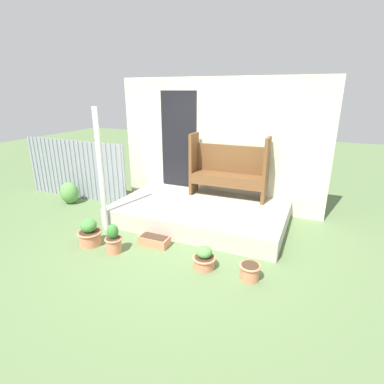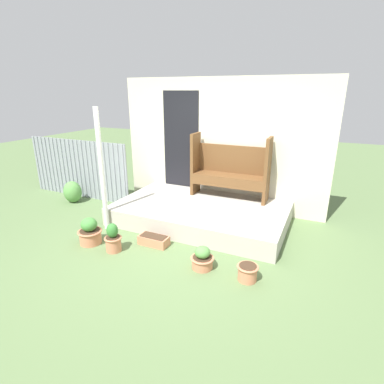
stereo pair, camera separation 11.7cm
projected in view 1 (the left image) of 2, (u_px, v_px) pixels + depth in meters
ground_plane at (179, 243)px, 4.86m from camera, size 24.00×24.00×0.00m
porch_slab at (200, 213)px, 5.60m from camera, size 3.10×1.83×0.33m
house_wall at (216, 145)px, 6.06m from camera, size 4.30×0.08×2.60m
fence_corrugated at (75, 170)px, 6.71m from camera, size 2.70×0.05×1.31m
support_post at (101, 172)px, 4.99m from camera, size 0.08×0.08×2.11m
bench at (229, 167)px, 5.80m from camera, size 1.50×0.43×1.22m
flower_pot_left at (90, 233)px, 4.75m from camera, size 0.38×0.38×0.44m
flower_pot_middle at (113, 240)px, 4.52m from camera, size 0.27×0.27×0.46m
flower_pot_right at (204, 259)px, 4.13m from camera, size 0.33×0.33×0.33m
flower_pot_far_right at (250, 271)px, 3.88m from camera, size 0.28×0.28×0.22m
planter_box_rect at (154, 241)px, 4.76m from camera, size 0.48×0.22×0.16m
shrub_by_fence at (70, 193)px, 6.49m from camera, size 0.40×0.36×0.47m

